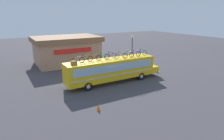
{
  "coord_description": "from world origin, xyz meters",
  "views": [
    {
      "loc": [
        -11.76,
        -20.48,
        8.42
      ],
      "look_at": [
        0.14,
        0.0,
        1.64
      ],
      "focal_mm": 31.24,
      "sensor_mm": 36.0,
      "label": 1
    }
  ],
  "objects": [
    {
      "name": "rooftop_bicycle_2",
      "position": [
        -3.25,
        0.2,
        3.41
      ],
      "size": [
        1.7,
        0.44,
        0.88
      ],
      "color": "black",
      "rests_on": "bus"
    },
    {
      "name": "ground_plane",
      "position": [
        0.0,
        0.0,
        0.0
      ],
      "size": [
        120.0,
        120.0,
        0.0
      ],
      "primitive_type": "plane",
      "color": "#423F44"
    },
    {
      "name": "rooftop_bicycle_5",
      "position": [
        0.18,
        0.42,
        3.41
      ],
      "size": [
        1.66,
        0.44,
        0.9
      ],
      "color": "black",
      "rests_on": "bus"
    },
    {
      "name": "roadside_building",
      "position": [
        -1.63,
        12.8,
        2.43
      ],
      "size": [
        11.09,
        7.66,
        4.75
      ],
      "color": "tan",
      "rests_on": "ground"
    },
    {
      "name": "rooftop_bicycle_8",
      "position": [
        3.53,
        -0.19,
        3.41
      ],
      "size": [
        1.74,
        0.44,
        0.88
      ],
      "color": "black",
      "rests_on": "bus"
    },
    {
      "name": "rooftop_bicycle_6",
      "position": [
        1.28,
        -0.21,
        3.41
      ],
      "size": [
        1.76,
        0.44,
        0.89
      ],
      "color": "black",
      "rests_on": "bus"
    },
    {
      "name": "rooftop_bicycle_4",
      "position": [
        -1.05,
        0.15,
        3.41
      ],
      "size": [
        1.72,
        0.44,
        0.89
      ],
      "color": "black",
      "rests_on": "bus"
    },
    {
      "name": "rooftop_bicycle_7",
      "position": [
        2.38,
        -0.42,
        3.4
      ],
      "size": [
        1.63,
        0.44,
        0.87
      ],
      "color": "black",
      "rests_on": "bus"
    },
    {
      "name": "street_lamp",
      "position": [
        6.34,
        4.33,
        3.45
      ],
      "size": [
        0.39,
        0.39,
        5.25
      ],
      "color": "#38383D",
      "rests_on": "ground"
    },
    {
      "name": "bus",
      "position": [
        0.21,
        0.0,
        1.76
      ],
      "size": [
        13.13,
        2.45,
        3.04
      ],
      "color": "yellow",
      "rests_on": "ground"
    },
    {
      "name": "rooftop_bicycle_9",
      "position": [
        4.59,
        -0.26,
        3.44
      ],
      "size": [
        1.79,
        0.44,
        0.96
      ],
      "color": "black",
      "rests_on": "bus"
    },
    {
      "name": "luggage_bag_1",
      "position": [
        -4.89,
        -0.24,
        3.25
      ],
      "size": [
        0.62,
        0.55,
        0.43
      ],
      "primitive_type": "cube",
      "color": "olive",
      "rests_on": "bus"
    },
    {
      "name": "rooftop_bicycle_1",
      "position": [
        -4.3,
        0.05,
        3.41
      ],
      "size": [
        1.64,
        0.44,
        0.88
      ],
      "color": "black",
      "rests_on": "bus"
    },
    {
      "name": "traffic_cone",
      "position": [
        -4.77,
        -5.98,
        0.28
      ],
      "size": [
        0.39,
        0.39,
        0.55
      ],
      "primitive_type": "cone",
      "color": "orange",
      "rests_on": "ground"
    },
    {
      "name": "rooftop_bicycle_3",
      "position": [
        -2.12,
        0.38,
        3.4
      ],
      "size": [
        1.71,
        0.44,
        0.87
      ],
      "color": "black",
      "rests_on": "bus"
    }
  ]
}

